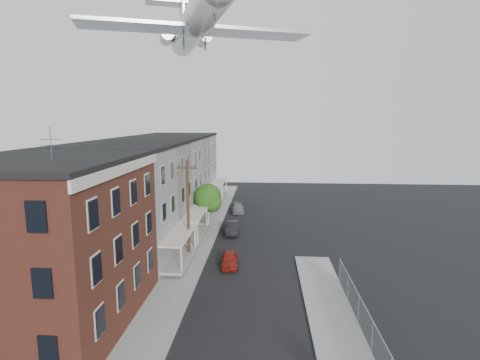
% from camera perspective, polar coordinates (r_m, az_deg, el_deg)
% --- Properties ---
extents(sidewalk_left, '(3.00, 62.00, 0.12)m').
position_cam_1_polar(sidewalk_left, '(40.37, -5.88, -8.74)').
color(sidewalk_left, gray).
rests_on(sidewalk_left, ground).
extents(sidewalk_right, '(3.00, 26.00, 0.12)m').
position_cam_1_polar(sidewalk_right, '(23.79, 14.94, -22.58)').
color(sidewalk_right, gray).
rests_on(sidewalk_right, ground).
extents(curb_left, '(0.15, 62.00, 0.14)m').
position_cam_1_polar(curb_left, '(40.15, -3.82, -8.80)').
color(curb_left, gray).
rests_on(curb_left, ground).
extents(curb_right, '(0.15, 26.00, 0.14)m').
position_cam_1_polar(curb_right, '(23.57, 11.18, -22.74)').
color(curb_right, gray).
rests_on(curb_right, ground).
extents(corner_building, '(10.31, 12.30, 12.15)m').
position_cam_1_polar(corner_building, '(25.70, -27.46, -8.39)').
color(corner_building, '#351311').
rests_on(corner_building, ground).
extents(row_house_a, '(11.98, 7.00, 10.30)m').
position_cam_1_polar(row_house_a, '(33.86, -19.09, -3.83)').
color(row_house_a, slate).
rests_on(row_house_a, ground).
extents(row_house_b, '(11.98, 7.00, 10.30)m').
position_cam_1_polar(row_house_b, '(40.25, -15.23, -1.63)').
color(row_house_b, slate).
rests_on(row_house_b, ground).
extents(row_house_c, '(11.98, 7.00, 10.30)m').
position_cam_1_polar(row_house_c, '(46.81, -12.45, -0.03)').
color(row_house_c, slate).
rests_on(row_house_c, ground).
extents(row_house_d, '(11.98, 7.00, 10.30)m').
position_cam_1_polar(row_house_d, '(53.49, -10.36, 1.18)').
color(row_house_d, slate).
rests_on(row_house_d, ground).
extents(row_house_e, '(11.98, 7.00, 10.30)m').
position_cam_1_polar(row_house_e, '(60.24, -8.74, 2.11)').
color(row_house_e, slate).
rests_on(row_house_e, ground).
extents(chainlink_fence, '(0.06, 18.06, 1.90)m').
position_cam_1_polar(chainlink_fence, '(22.81, 19.53, -21.58)').
color(chainlink_fence, gray).
rests_on(chainlink_fence, ground).
extents(utility_pole, '(1.80, 0.26, 9.00)m').
position_cam_1_polar(utility_pole, '(33.46, -7.92, -4.35)').
color(utility_pole, black).
rests_on(utility_pole, ground).
extents(street_tree, '(3.22, 3.20, 5.20)m').
position_cam_1_polar(street_tree, '(43.20, -4.78, -2.87)').
color(street_tree, black).
rests_on(street_tree, ground).
extents(car_near, '(1.68, 3.60, 1.19)m').
position_cam_1_polar(car_near, '(32.85, -1.60, -11.98)').
color(car_near, maroon).
rests_on(car_near, ground).
extents(car_mid, '(1.59, 4.02, 1.30)m').
position_cam_1_polar(car_mid, '(41.55, -1.21, -7.32)').
color(car_mid, black).
rests_on(car_mid, ground).
extents(car_far, '(1.95, 3.97, 1.11)m').
position_cam_1_polar(car_far, '(50.89, -0.31, -4.32)').
color(car_far, slate).
rests_on(car_far, ground).
extents(airplane, '(21.26, 24.34, 7.07)m').
position_cam_1_polar(airplane, '(39.40, -6.92, 22.50)').
color(airplane, silver).
rests_on(airplane, ground).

